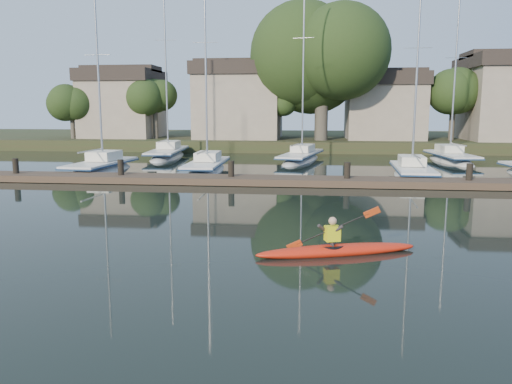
# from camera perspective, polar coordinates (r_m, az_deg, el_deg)

# --- Properties ---
(ground) EXTENTS (160.00, 160.00, 0.00)m
(ground) POSITION_cam_1_polar(r_m,az_deg,el_deg) (12.32, 0.60, -8.95)
(ground) COLOR black
(ground) RESTS_ON ground
(kayak) EXTENTS (4.51, 1.99, 1.45)m
(kayak) POSITION_cam_1_polar(r_m,az_deg,el_deg) (13.74, 9.17, -6.33)
(kayak) COLOR red
(kayak) RESTS_ON ground
(dock) EXTENTS (34.00, 2.00, 1.80)m
(dock) POSITION_cam_1_polar(r_m,az_deg,el_deg) (25.92, 3.71, 1.30)
(dock) COLOR #4C372B
(dock) RESTS_ON ground
(sailboat_0) EXTENTS (2.73, 7.98, 12.45)m
(sailboat_0) POSITION_cam_1_polar(r_m,az_deg,el_deg) (32.70, -17.20, 1.88)
(sailboat_0) COLOR silver
(sailboat_0) RESTS_ON ground
(sailboat_1) EXTENTS (2.25, 8.39, 13.64)m
(sailboat_1) POSITION_cam_1_polar(r_m,az_deg,el_deg) (31.71, -5.64, 2.07)
(sailboat_1) COLOR silver
(sailboat_1) RESTS_ON ground
(sailboat_3) EXTENTS (2.51, 7.93, 12.61)m
(sailboat_3) POSITION_cam_1_polar(r_m,az_deg,el_deg) (30.33, 17.38, 1.34)
(sailboat_3) COLOR silver
(sailboat_3) RESTS_ON ground
(sailboat_5) EXTENTS (2.99, 9.71, 15.84)m
(sailboat_5) POSITION_cam_1_polar(r_m,az_deg,el_deg) (41.15, -10.04, 3.66)
(sailboat_5) COLOR silver
(sailboat_5) RESTS_ON ground
(sailboat_6) EXTENTS (3.92, 9.95, 15.48)m
(sailboat_6) POSITION_cam_1_polar(r_m,az_deg,el_deg) (38.14, 5.17, 3.34)
(sailboat_6) COLOR silver
(sailboat_6) RESTS_ON ground
(sailboat_7) EXTENTS (2.86, 8.28, 13.09)m
(sailboat_7) POSITION_cam_1_polar(r_m,az_deg,el_deg) (39.95, 21.32, 2.99)
(sailboat_7) COLOR silver
(sailboat_7) RESTS_ON ground
(shore) EXTENTS (90.00, 25.25, 12.75)m
(shore) POSITION_cam_1_polar(r_m,az_deg,el_deg) (51.92, 6.93, 8.71)
(shore) COLOR #27361B
(shore) RESTS_ON ground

